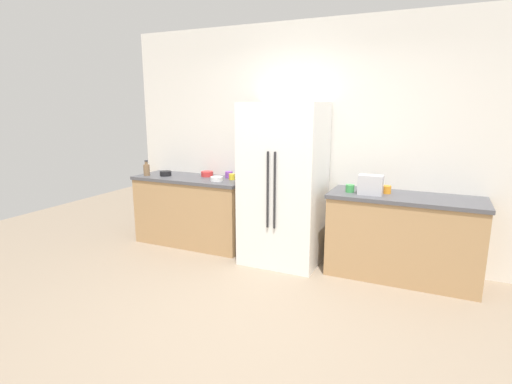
# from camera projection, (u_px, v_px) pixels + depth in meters

# --- Properties ---
(ground_plane) EXTENTS (9.83, 9.83, 0.00)m
(ground_plane) POSITION_uv_depth(u_px,v_px,m) (241.00, 325.00, 3.33)
(ground_plane) COLOR gray
(kitchen_back_panel) EXTENTS (4.92, 0.10, 2.76)m
(kitchen_back_panel) POSITION_uv_depth(u_px,v_px,m) (313.00, 142.00, 4.75)
(kitchen_back_panel) COLOR silver
(kitchen_back_panel) RESTS_ON ground_plane
(counter_left) EXTENTS (1.51, 0.61, 0.89)m
(counter_left) POSITION_uv_depth(u_px,v_px,m) (193.00, 210.00, 5.25)
(counter_left) COLOR tan
(counter_left) RESTS_ON ground_plane
(counter_right) EXTENTS (1.54, 0.61, 0.89)m
(counter_right) POSITION_uv_depth(u_px,v_px,m) (402.00, 237.00, 4.19)
(counter_right) COLOR tan
(counter_right) RESTS_ON ground_plane
(refrigerator) EXTENTS (0.88, 0.74, 1.84)m
(refrigerator) POSITION_uv_depth(u_px,v_px,m) (284.00, 184.00, 4.56)
(refrigerator) COLOR white
(refrigerator) RESTS_ON ground_plane
(toaster) EXTENTS (0.25, 0.14, 0.21)m
(toaster) POSITION_uv_depth(u_px,v_px,m) (371.00, 185.00, 4.13)
(toaster) COLOR silver
(toaster) RESTS_ON counter_right
(bottle_a) EXTENTS (0.08, 0.08, 0.20)m
(bottle_a) POSITION_uv_depth(u_px,v_px,m) (147.00, 169.00, 5.26)
(bottle_a) COLOR brown
(bottle_a) RESTS_ON counter_left
(cup_a) EXTENTS (0.09, 0.09, 0.08)m
(cup_a) POSITION_uv_depth(u_px,v_px,m) (229.00, 175.00, 5.10)
(cup_a) COLOR purple
(cup_a) RESTS_ON counter_left
(cup_b) EXTENTS (0.09, 0.09, 0.08)m
(cup_b) POSITION_uv_depth(u_px,v_px,m) (387.00, 190.00, 4.20)
(cup_b) COLOR orange
(cup_b) RESTS_ON counter_right
(cup_c) EXTENTS (0.09, 0.09, 0.08)m
(cup_c) POSITION_uv_depth(u_px,v_px,m) (350.00, 188.00, 4.26)
(cup_c) COLOR green
(cup_c) RESTS_ON counter_right
(cup_d) EXTENTS (0.08, 0.08, 0.07)m
(cup_d) POSITION_uv_depth(u_px,v_px,m) (232.00, 177.00, 4.97)
(cup_d) COLOR yellow
(cup_d) RESTS_ON counter_left
(bowl_a) EXTENTS (0.15, 0.15, 0.06)m
(bowl_a) POSITION_uv_depth(u_px,v_px,m) (166.00, 173.00, 5.25)
(bowl_a) COLOR black
(bowl_a) RESTS_ON counter_left
(bowl_b) EXTENTS (0.15, 0.15, 0.05)m
(bowl_b) POSITION_uv_depth(u_px,v_px,m) (217.00, 179.00, 4.90)
(bowl_b) COLOR white
(bowl_b) RESTS_ON counter_left
(bowl_c) EXTENTS (0.16, 0.16, 0.07)m
(bowl_c) POSITION_uv_depth(u_px,v_px,m) (207.00, 174.00, 5.21)
(bowl_c) COLOR red
(bowl_c) RESTS_ON counter_left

